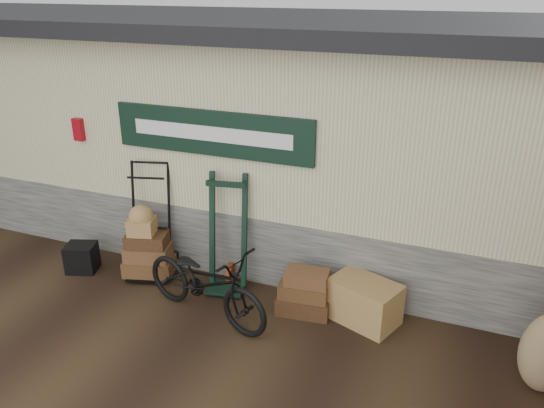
{
  "coord_description": "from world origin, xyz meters",
  "views": [
    {
      "loc": [
        2.66,
        -4.49,
        3.63
      ],
      "look_at": [
        0.51,
        0.9,
        1.18
      ],
      "focal_mm": 35.0,
      "sensor_mm": 36.0,
      "label": 1
    }
  ],
  "objects_px": {
    "bicycle": "(205,278)",
    "black_trunk": "(82,258)",
    "green_barrow": "(227,234)",
    "wicker_hamper": "(364,302)",
    "porter_trolley": "(150,219)",
    "suitcase_stack": "(304,291)"
  },
  "relations": [
    {
      "from": "suitcase_stack",
      "to": "wicker_hamper",
      "type": "bearing_deg",
      "value": 7.17
    },
    {
      "from": "porter_trolley",
      "to": "suitcase_stack",
      "type": "relative_size",
      "value": 2.46
    },
    {
      "from": "porter_trolley",
      "to": "bicycle",
      "type": "distance_m",
      "value": 1.37
    },
    {
      "from": "suitcase_stack",
      "to": "bicycle",
      "type": "distance_m",
      "value": 1.17
    },
    {
      "from": "porter_trolley",
      "to": "green_barrow",
      "type": "bearing_deg",
      "value": -14.52
    },
    {
      "from": "suitcase_stack",
      "to": "wicker_hamper",
      "type": "distance_m",
      "value": 0.7
    },
    {
      "from": "green_barrow",
      "to": "wicker_hamper",
      "type": "bearing_deg",
      "value": -13.6
    },
    {
      "from": "porter_trolley",
      "to": "bicycle",
      "type": "xyz_separation_m",
      "value": [
        1.17,
        -0.68,
        -0.25
      ]
    },
    {
      "from": "porter_trolley",
      "to": "suitcase_stack",
      "type": "bearing_deg",
      "value": -20.11
    },
    {
      "from": "porter_trolley",
      "to": "green_barrow",
      "type": "relative_size",
      "value": 1.02
    },
    {
      "from": "wicker_hamper",
      "to": "green_barrow",
      "type": "bearing_deg",
      "value": 176.79
    },
    {
      "from": "bicycle",
      "to": "black_trunk",
      "type": "bearing_deg",
      "value": 95.67
    },
    {
      "from": "porter_trolley",
      "to": "black_trunk",
      "type": "height_order",
      "value": "porter_trolley"
    },
    {
      "from": "porter_trolley",
      "to": "wicker_hamper",
      "type": "bearing_deg",
      "value": -17.38
    },
    {
      "from": "suitcase_stack",
      "to": "bicycle",
      "type": "height_order",
      "value": "bicycle"
    },
    {
      "from": "green_barrow",
      "to": "bicycle",
      "type": "xyz_separation_m",
      "value": [
        0.06,
        -0.7,
        -0.23
      ]
    },
    {
      "from": "green_barrow",
      "to": "bicycle",
      "type": "height_order",
      "value": "green_barrow"
    },
    {
      "from": "green_barrow",
      "to": "wicker_hamper",
      "type": "distance_m",
      "value": 1.84
    },
    {
      "from": "green_barrow",
      "to": "black_trunk",
      "type": "distance_m",
      "value": 2.13
    },
    {
      "from": "porter_trolley",
      "to": "green_barrow",
      "type": "distance_m",
      "value": 1.11
    },
    {
      "from": "porter_trolley",
      "to": "black_trunk",
      "type": "distance_m",
      "value": 1.13
    },
    {
      "from": "wicker_hamper",
      "to": "bicycle",
      "type": "xyz_separation_m",
      "value": [
        -1.71,
        -0.6,
        0.27
      ]
    }
  ]
}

